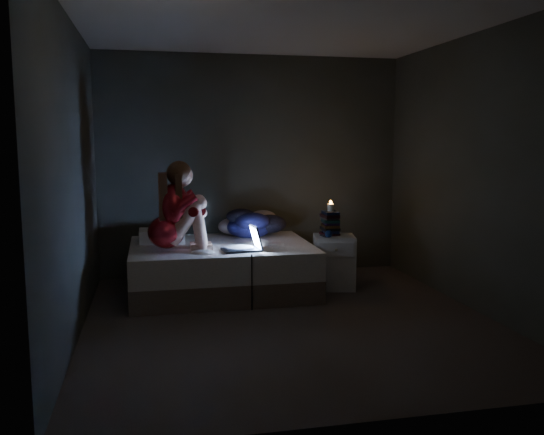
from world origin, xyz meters
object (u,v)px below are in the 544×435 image
object	(u,v)px
phone	(327,236)
nightstand	(334,262)
laptop	(241,238)
woman	(166,206)
candle	(331,208)
bed	(221,268)

from	to	relation	value
phone	nightstand	bearing A→B (deg)	2.34
laptop	woman	bearing A→B (deg)	162.01
candle	laptop	bearing A→B (deg)	-159.50
nightstand	phone	distance (m)	0.32
nightstand	candle	xyz separation A→B (m)	(-0.02, 0.08, 0.58)
bed	phone	world-z (taller)	phone
woman	laptop	world-z (taller)	woman
woman	laptop	size ratio (longest dim) A/B	2.41
candle	bed	bearing A→B (deg)	179.11
laptop	candle	distance (m)	1.15
bed	candle	world-z (taller)	candle
bed	candle	bearing A→B (deg)	-0.89
nightstand	candle	bearing A→B (deg)	118.22
bed	nightstand	bearing A→B (deg)	-4.43
laptop	nightstand	world-z (taller)	laptop
bed	phone	bearing A→B (deg)	-7.13
woman	phone	xyz separation A→B (m)	(1.70, 0.12, -0.38)
bed	woman	size ratio (longest dim) A/B	2.10
candle	phone	world-z (taller)	candle
nightstand	phone	world-z (taller)	phone
woman	laptop	xyz separation A→B (m)	(0.72, -0.15, -0.32)
laptop	candle	world-z (taller)	candle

